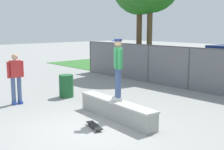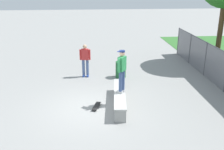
{
  "view_description": "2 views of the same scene",
  "coord_description": "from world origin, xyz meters",
  "px_view_note": "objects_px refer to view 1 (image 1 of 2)",
  "views": [
    {
      "loc": [
        6.14,
        -4.57,
        2.75
      ],
      "look_at": [
        -0.53,
        1.37,
        1.29
      ],
      "focal_mm": 47.44,
      "sensor_mm": 36.0,
      "label": 1
    },
    {
      "loc": [
        10.04,
        0.03,
        5.07
      ],
      "look_at": [
        -0.52,
        0.95,
        1.26
      ],
      "focal_mm": 42.29,
      "sensor_mm": 36.0,
      "label": 2
    }
  ],
  "objects_px": {
    "skateboarder": "(118,66)",
    "trash_bin": "(66,86)",
    "concrete_ledge": "(116,110)",
    "skateboard": "(94,125)",
    "bystander": "(16,76)"
  },
  "relations": [
    {
      "from": "concrete_ledge",
      "to": "skateboarder",
      "type": "relative_size",
      "value": 1.77
    },
    {
      "from": "concrete_ledge",
      "to": "skateboarder",
      "type": "bearing_deg",
      "value": 86.82
    },
    {
      "from": "skateboarder",
      "to": "skateboard",
      "type": "bearing_deg",
      "value": -78.62
    },
    {
      "from": "bystander",
      "to": "trash_bin",
      "type": "height_order",
      "value": "bystander"
    },
    {
      "from": "skateboard",
      "to": "trash_bin",
      "type": "distance_m",
      "value": 3.93
    },
    {
      "from": "trash_bin",
      "to": "concrete_ledge",
      "type": "bearing_deg",
      "value": -7.54
    },
    {
      "from": "bystander",
      "to": "trash_bin",
      "type": "xyz_separation_m",
      "value": [
        0.27,
        1.93,
        -0.56
      ]
    },
    {
      "from": "concrete_ledge",
      "to": "skateboard",
      "type": "height_order",
      "value": "concrete_ledge"
    },
    {
      "from": "skateboarder",
      "to": "skateboard",
      "type": "distance_m",
      "value": 1.89
    },
    {
      "from": "trash_bin",
      "to": "skateboarder",
      "type": "bearing_deg",
      "value": -6.15
    },
    {
      "from": "skateboard",
      "to": "bystander",
      "type": "distance_m",
      "value": 4.04
    },
    {
      "from": "skateboarder",
      "to": "trash_bin",
      "type": "relative_size",
      "value": 2.07
    },
    {
      "from": "skateboarder",
      "to": "trash_bin",
      "type": "height_order",
      "value": "skateboarder"
    },
    {
      "from": "skateboard",
      "to": "skateboarder",
      "type": "bearing_deg",
      "value": 101.38
    },
    {
      "from": "skateboarder",
      "to": "skateboard",
      "type": "relative_size",
      "value": 2.23
    }
  ]
}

